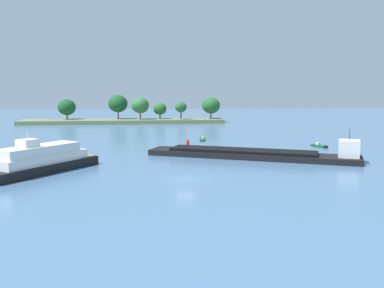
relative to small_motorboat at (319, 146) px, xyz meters
The scene contains 7 objects.
ground_plane 41.50m from the small_motorboat, 137.77° to the right, with size 400.00×400.00×0.00m, color #476B8E.
treeline_island 78.85m from the small_motorboat, 120.71° to the left, with size 70.44×11.97×9.90m.
small_motorboat is the anchor object (origin of this frame).
fishing_skiff 26.75m from the small_motorboat, 146.71° to the left, with size 2.07×6.19×0.91m.
cargo_barge 20.87m from the small_motorboat, 143.58° to the right, with size 35.48×20.82×5.57m.
white_riverboat 54.99m from the small_motorboat, 157.78° to the right, with size 14.81×17.50×6.43m.
channel_buoy_red 27.32m from the small_motorboat, behind, with size 0.70×0.70×1.90m.
Camera 1 is at (-5.53, -54.51, 11.90)m, focal length 39.23 mm.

